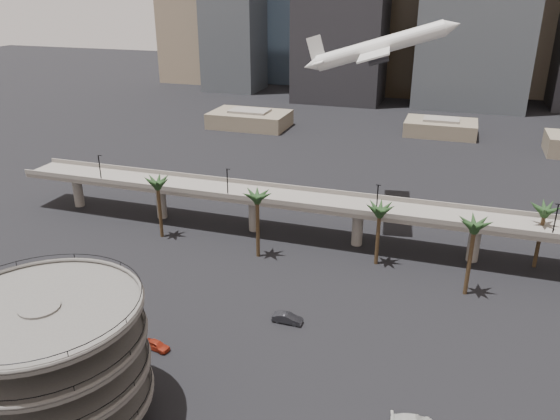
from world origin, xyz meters
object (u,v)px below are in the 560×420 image
(parking_ramp, at_px, (49,356))
(overpass, at_px, (305,204))
(car_a, at_px, (157,345))
(airborne_jet, at_px, (379,47))
(car_b, at_px, (287,318))

(parking_ramp, distance_m, overpass, 60.46)
(car_a, bearing_deg, airborne_jet, -7.41)
(overpass, relative_size, airborne_jet, 4.12)
(airborne_jet, bearing_deg, overpass, -130.10)
(airborne_jet, xyz_separation_m, car_b, (-4.29, -46.72, -35.83))
(parking_ramp, bearing_deg, car_a, 78.09)
(overpass, height_order, car_b, overpass)
(overpass, xyz_separation_m, car_b, (6.11, -30.57, -6.56))
(car_b, bearing_deg, car_a, 127.95)
(parking_ramp, distance_m, car_a, 18.92)
(car_a, bearing_deg, parking_ramp, 179.41)
(airborne_jet, bearing_deg, car_b, -102.56)
(airborne_jet, height_order, car_a, airborne_jet)
(overpass, xyz_separation_m, car_a, (-9.58, -42.79, -6.66))
(overpass, height_order, airborne_jet, airborne_jet)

